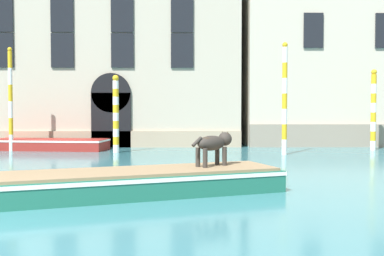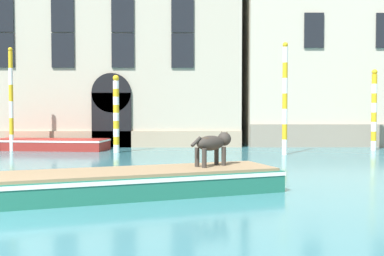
# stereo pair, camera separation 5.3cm
# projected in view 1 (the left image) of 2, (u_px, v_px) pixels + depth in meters

# --- Properties ---
(palazzo_left) EXTENTS (14.59, 6.13, 12.25)m
(palazzo_left) POSITION_uv_depth(u_px,v_px,m) (103.00, 33.00, 24.85)
(palazzo_left) COLOR #B2A893
(palazzo_left) RESTS_ON ground_plane
(boat_foreground) EXTENTS (6.85, 3.77, 0.54)m
(boat_foreground) POSITION_uv_depth(u_px,v_px,m) (132.00, 182.00, 9.68)
(boat_foreground) COLOR #1E6651
(boat_foreground) RESTS_ON ground_plane
(dog_on_deck) EXTENTS (0.98, 0.86, 0.80)m
(dog_on_deck) POSITION_uv_depth(u_px,v_px,m) (214.00, 144.00, 10.41)
(dog_on_deck) COLOR #332D28
(dog_on_deck) RESTS_ON boat_foreground
(boat_moored_near_palazzo) EXTENTS (5.45, 2.42, 0.50)m
(boat_moored_near_palazzo) POSITION_uv_depth(u_px,v_px,m) (50.00, 144.00, 20.74)
(boat_moored_near_palazzo) COLOR maroon
(boat_moored_near_palazzo) RESTS_ON ground_plane
(mooring_pole_0) EXTENTS (0.22, 0.22, 4.61)m
(mooring_pole_0) POSITION_uv_depth(u_px,v_px,m) (285.00, 98.00, 18.37)
(mooring_pole_0) COLOR white
(mooring_pole_0) RESTS_ON ground_plane
(mooring_pole_1) EXTENTS (0.26, 0.26, 3.34)m
(mooring_pole_1) POSITION_uv_depth(u_px,v_px,m) (116.00, 113.00, 19.29)
(mooring_pole_1) COLOR white
(mooring_pole_1) RESTS_ON ground_plane
(mooring_pole_2) EXTENTS (0.19, 0.19, 4.63)m
(mooring_pole_2) POSITION_uv_depth(u_px,v_px,m) (11.00, 99.00, 20.00)
(mooring_pole_2) COLOR white
(mooring_pole_2) RESTS_ON ground_plane
(mooring_pole_5) EXTENTS (0.25, 0.25, 3.69)m
(mooring_pole_5) POSITION_uv_depth(u_px,v_px,m) (373.00, 110.00, 20.44)
(mooring_pole_5) COLOR white
(mooring_pole_5) RESTS_ON ground_plane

